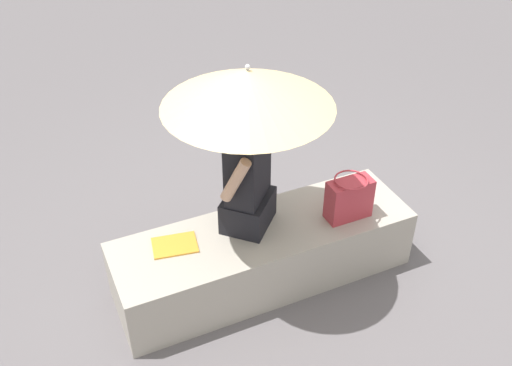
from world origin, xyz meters
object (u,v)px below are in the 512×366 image
Objects in this scene: magazine at (175,245)px; handbag_black at (349,198)px; person_seated at (248,175)px; parasol at (248,88)px.

handbag_black is at bearing 0.52° from magazine.
person_seated is 0.71m from handbag_black.
parasol is 1.13m from magazine.
handbag_black reaches higher than magazine.
person_seated is at bearing 161.92° from handbag_black.
handbag_black is (0.64, -0.21, -0.24)m from person_seated.
person_seated is 0.64m from magazine.
magazine is (-0.49, 0.06, -1.02)m from parasol.
parasol is 3.85× the size of handbag_black.
parasol is (-0.03, -0.07, 0.64)m from person_seated.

